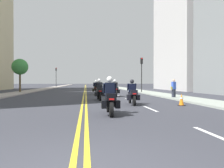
# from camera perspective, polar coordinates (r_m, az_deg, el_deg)

# --- Properties ---
(ground_plane) EXTENTS (264.00, 264.00, 0.00)m
(ground_plane) POSITION_cam_1_polar(r_m,az_deg,el_deg) (51.30, -6.89, -1.08)
(ground_plane) COLOR #33343B
(sidewalk_left) EXTENTS (2.53, 144.00, 0.12)m
(sidewalk_left) POSITION_cam_1_polar(r_m,az_deg,el_deg) (51.97, -15.97, -1.00)
(sidewalk_left) COLOR gray
(sidewalk_left) RESTS_ON ground
(sidewalk_right) EXTENTS (2.53, 144.00, 0.12)m
(sidewalk_right) POSITION_cam_1_polar(r_m,az_deg,el_deg) (51.93, 2.19, -0.99)
(sidewalk_right) COLOR #949C91
(sidewalk_right) RESTS_ON ground
(centreline_yellow_inner) EXTENTS (0.12, 132.00, 0.01)m
(centreline_yellow_inner) POSITION_cam_1_polar(r_m,az_deg,el_deg) (51.30, -7.03, -1.07)
(centreline_yellow_inner) COLOR yellow
(centreline_yellow_inner) RESTS_ON ground
(centreline_yellow_outer) EXTENTS (0.12, 132.00, 0.01)m
(centreline_yellow_outer) POSITION_cam_1_polar(r_m,az_deg,el_deg) (51.30, -6.76, -1.07)
(centreline_yellow_outer) COLOR yellow
(centreline_yellow_outer) RESTS_ON ground
(lane_dashes_white) EXTENTS (0.14, 56.40, 0.01)m
(lane_dashes_white) POSITION_cam_1_polar(r_m,az_deg,el_deg) (32.49, -0.83, -1.97)
(lane_dashes_white) COLOR silver
(lane_dashes_white) RESTS_ON ground
(building_right_1) EXTENTS (7.88, 15.57, 29.05)m
(building_right_1) POSITION_cam_1_polar(r_m,az_deg,el_deg) (43.99, 19.05, 17.82)
(building_right_1) COLOR #B6B3B2
(building_right_1) RESTS_ON ground
(motorcycle_0) EXTENTS (0.77, 2.18, 1.66)m
(motorcycle_0) POSITION_cam_1_polar(r_m,az_deg,el_deg) (9.47, -0.54, -4.06)
(motorcycle_0) COLOR black
(motorcycle_0) RESTS_ON ground
(motorcycle_1) EXTENTS (0.78, 2.25, 1.58)m
(motorcycle_1) POSITION_cam_1_polar(r_m,az_deg,el_deg) (13.72, 5.26, -2.67)
(motorcycle_1) COLOR black
(motorcycle_1) RESTS_ON ground
(motorcycle_2) EXTENTS (0.78, 2.20, 1.67)m
(motorcycle_2) POSITION_cam_1_polar(r_m,az_deg,el_deg) (17.02, -3.32, -1.93)
(motorcycle_2) COLOR black
(motorcycle_2) RESTS_ON ground
(motorcycle_3) EXTENTS (0.77, 2.31, 1.66)m
(motorcycle_3) POSITION_cam_1_polar(r_m,az_deg,el_deg) (21.29, 0.78, -1.50)
(motorcycle_3) COLOR black
(motorcycle_3) RESTS_ON ground
(motorcycle_4) EXTENTS (0.78, 2.28, 1.62)m
(motorcycle_4) POSITION_cam_1_polar(r_m,az_deg,el_deg) (25.22, -4.22, -1.21)
(motorcycle_4) COLOR black
(motorcycle_4) RESTS_ON ground
(traffic_cone_0) EXTENTS (0.36, 0.36, 0.71)m
(traffic_cone_0) POSITION_cam_1_polar(r_m,az_deg,el_deg) (13.83, 17.50, -3.89)
(traffic_cone_0) COLOR black
(traffic_cone_0) RESTS_ON ground
(traffic_light_near) EXTENTS (0.28, 0.38, 4.58)m
(traffic_light_near) POSITION_cam_1_polar(r_m,az_deg,el_deg) (29.08, 7.65, 4.00)
(traffic_light_near) COLOR black
(traffic_light_near) RESTS_ON ground
(traffic_light_far) EXTENTS (0.28, 0.38, 5.03)m
(traffic_light_far) POSITION_cam_1_polar(r_m,az_deg,el_deg) (57.33, -14.24, 2.54)
(traffic_light_far) COLOR black
(traffic_light_far) RESTS_ON ground
(pedestrian_0) EXTENTS (0.50, 0.36, 1.66)m
(pedestrian_0) POSITION_cam_1_polar(r_m,az_deg,el_deg) (19.43, 15.63, -1.14)
(pedestrian_0) COLOR #252834
(pedestrian_0) RESTS_ON ground
(street_tree_0) EXTENTS (2.10, 2.10, 4.50)m
(street_tree_0) POSITION_cam_1_polar(r_m,az_deg,el_deg) (31.78, -22.68, 4.08)
(street_tree_0) COLOR #4B3C25
(street_tree_0) RESTS_ON ground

